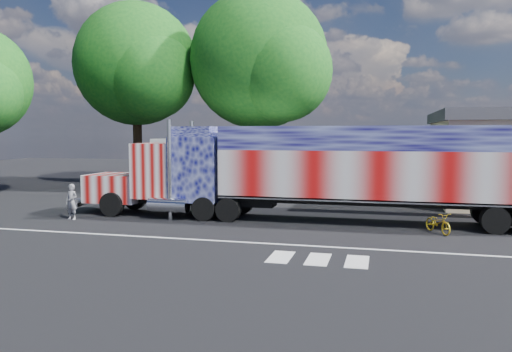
% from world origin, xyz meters
% --- Properties ---
extents(ground, '(100.00, 100.00, 0.00)m').
position_xyz_m(ground, '(0.00, 0.00, 0.00)').
color(ground, black).
extents(lane_markings, '(30.00, 2.67, 0.01)m').
position_xyz_m(lane_markings, '(1.71, -3.77, 0.01)').
color(lane_markings, silver).
rests_on(lane_markings, ground).
extents(semi_truck, '(21.42, 3.38, 4.57)m').
position_xyz_m(semi_truck, '(3.13, 2.11, 2.35)').
color(semi_truck, black).
rests_on(semi_truck, ground).
extents(coach_bus, '(12.37, 2.88, 3.60)m').
position_xyz_m(coach_bus, '(-2.48, 10.63, 1.87)').
color(coach_bus, silver).
rests_on(coach_bus, ground).
extents(woman, '(0.64, 0.46, 1.64)m').
position_xyz_m(woman, '(-7.90, -0.28, 0.82)').
color(woman, slate).
rests_on(woman, ground).
extents(bicycle, '(1.25, 1.67, 0.84)m').
position_xyz_m(bicycle, '(8.07, 0.50, 0.42)').
color(bicycle, gold).
rests_on(bicycle, ground).
extents(tree_nw_a, '(10.01, 9.53, 14.12)m').
position_xyz_m(tree_nw_a, '(-12.82, 15.84, 9.29)').
color(tree_nw_a, black).
rests_on(tree_nw_a, ground).
extents(tree_n_mid, '(10.66, 10.15, 14.43)m').
position_xyz_m(tree_n_mid, '(-2.94, 15.98, 9.29)').
color(tree_n_mid, black).
rests_on(tree_n_mid, ground).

